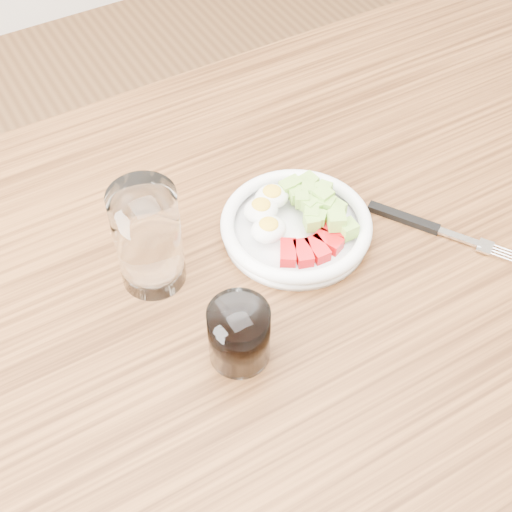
# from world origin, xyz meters

# --- Properties ---
(ground) EXTENTS (4.00, 4.00, 0.00)m
(ground) POSITION_xyz_m (0.00, 0.00, 0.00)
(ground) COLOR brown
(ground) RESTS_ON ground
(dining_table) EXTENTS (1.50, 0.90, 0.77)m
(dining_table) POSITION_xyz_m (0.00, 0.00, 0.67)
(dining_table) COLOR brown
(dining_table) RESTS_ON ground
(bowl) EXTENTS (0.21, 0.21, 0.05)m
(bowl) POSITION_xyz_m (0.07, 0.04, 0.79)
(bowl) COLOR white
(bowl) RESTS_ON dining_table
(fork) EXTENTS (0.13, 0.19, 0.01)m
(fork) POSITION_xyz_m (0.23, -0.04, 0.77)
(fork) COLOR black
(fork) RESTS_ON dining_table
(water_glass) EXTENTS (0.08, 0.08, 0.15)m
(water_glass) POSITION_xyz_m (-0.13, 0.07, 0.84)
(water_glass) COLOR white
(water_glass) RESTS_ON dining_table
(coffee_glass) EXTENTS (0.07, 0.07, 0.08)m
(coffee_glass) POSITION_xyz_m (-0.09, -0.09, 0.81)
(coffee_glass) COLOR white
(coffee_glass) RESTS_ON dining_table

